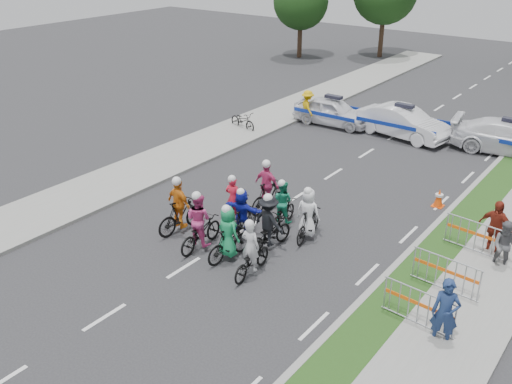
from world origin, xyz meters
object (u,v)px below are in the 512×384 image
Objects in this scene: rider_1 at (229,238)px; barrier_0 at (418,309)px; police_car_1 at (403,122)px; spectator_0 at (445,313)px; rider_5 at (242,216)px; rider_2 at (200,227)px; tree_0 at (301,2)px; rider_0 at (251,256)px; police_car_2 at (510,138)px; parked_bike at (243,121)px; rider_9 at (267,191)px; police_car_0 at (333,112)px; barrier_1 at (445,275)px; spectator_2 at (495,228)px; cone_0 at (439,198)px; spectator_1 at (505,246)px; barrier_2 at (475,238)px; rider_8 at (283,209)px; marshal_hiviz at (307,107)px; rider_6 at (234,207)px; rider_4 at (269,228)px; rider_3 at (180,211)px; rider_7 at (308,219)px.

barrier_0 is (5.94, 0.31, -0.17)m from rider_1.
spectator_0 is at bearing -143.75° from police_car_1.
police_car_1 is at bearing -96.84° from rider_5.
rider_2 is 30.23m from tree_0.
rider_0 reaches higher than barrier_0.
spectator_0 is at bearing -51.25° from tree_0.
tree_0 reaches higher than police_car_2.
rider_0 is 13.34m from parked_bike.
barrier_0 is (6.94, -3.11, -0.20)m from rider_9.
rider_2 is at bearing -171.84° from police_car_0.
rider_0 is 0.93× the size of barrier_1.
spectator_2 is 2.64× the size of cone_0.
rider_0 is at bearing -146.58° from spectator_1.
rider_5 is 7.34m from barrier_2.
rider_2 reaches higher than spectator_1.
marshal_hiviz reaches higher than rider_8.
police_car_1 is at bearing -88.94° from police_car_0.
rider_6 is (-0.79, 0.54, -0.14)m from rider_5.
rider_5 is (-1.19, 0.16, -0.01)m from rider_4.
tree_0 is at bearing 34.55° from police_car_0.
rider_4 reaches higher than parked_bike.
rider_8 is 0.89× the size of barrier_2.
police_car_1 is at bearing -92.39° from rider_9.
rider_3 is 0.44× the size of police_car_1.
spectator_0 is at bearing 170.38° from marshal_hiviz.
barrier_2 is (4.87, 5.08, -0.05)m from rider_0.
rider_1 is at bearing 107.23° from rider_9.
parked_bike is at bearing 166.76° from cone_0.
rider_1 is 1.02× the size of spectator_2.
police_car_1 is 2.50× the size of spectator_0.
police_car_0 is at bearing -76.46° from rider_3.
rider_5 is 1.00× the size of marshal_hiviz.
police_car_1 is at bearing -92.27° from rider_3.
parked_bike is (-13.29, 5.26, -0.10)m from barrier_2.
tree_0 is (-21.44, 26.71, 3.27)m from spectator_0.
rider_1 is at bearing -61.13° from tree_0.
marshal_hiviz is (-5.33, 10.04, 0.23)m from rider_8.
rider_9 is at bearing 155.87° from barrier_0.
police_car_2 is (5.32, 11.25, -0.03)m from rider_9.
tree_0 is (-14.85, 23.99, 3.53)m from rider_8.
marshal_hiviz is 10.55m from cone_0.
police_car_2 is at bearing -112.86° from rider_7.
rider_7 is 0.41× the size of police_car_1.
police_car_2 is at bearing -71.05° from police_car_1.
police_car_2 is 7.24m from cone_0.
police_car_1 is at bearing 102.80° from spectator_0.
rider_1 is 0.94× the size of barrier_2.
rider_4 reaches higher than marshal_hiviz.
tree_0 reaches higher than police_car_1.
rider_0 is 0.99× the size of rider_7.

